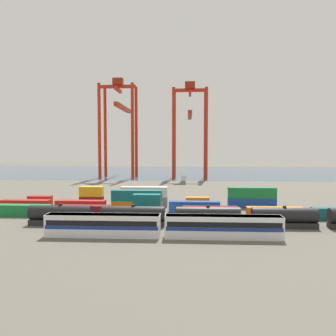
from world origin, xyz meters
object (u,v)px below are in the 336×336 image
(shipping_container_5, at_px, (275,213))
(gantry_crane_west, at_px, (120,118))
(shipping_container_0, at_px, (24,210))
(shipping_container_4, at_px, (210,212))
(shipping_container_11, at_px, (137,206))
(gantry_crane_central, at_px, (190,121))
(passenger_train, at_px, (163,225))
(freight_tank_row, at_px, (208,217))
(shipping_container_9, at_px, (25,205))

(shipping_container_5, xyz_separation_m, gantry_crane_west, (-53.17, 99.05, 28.49))
(shipping_container_0, relative_size, shipping_container_5, 1.00)
(shipping_container_0, height_order, shipping_container_4, same)
(shipping_container_0, distance_m, shipping_container_11, 25.59)
(shipping_container_0, height_order, gantry_crane_central, gantry_crane_central)
(shipping_container_5, distance_m, shipping_container_11, 31.83)
(passenger_train, bearing_deg, shipping_container_11, 108.68)
(gantry_crane_central, bearing_deg, shipping_container_4, -87.67)
(shipping_container_0, distance_m, gantry_crane_central, 108.95)
(gantry_crane_west, xyz_separation_m, gantry_crane_central, (35.24, -0.36, -1.96))
(passenger_train, bearing_deg, gantry_crane_west, 104.57)
(passenger_train, distance_m, freight_tank_row, 11.78)
(passenger_train, bearing_deg, shipping_container_4, 60.57)
(passenger_train, height_order, freight_tank_row, freight_tank_row)
(shipping_container_0, xyz_separation_m, gantry_crane_central, (37.77, 98.69, 26.53))
(shipping_container_4, bearing_deg, gantry_crane_west, 111.62)
(shipping_container_9, bearing_deg, passenger_train, -33.35)
(shipping_container_5, height_order, gantry_crane_central, gantry_crane_central)
(freight_tank_row, height_order, shipping_container_0, freight_tank_row)
(freight_tank_row, relative_size, shipping_container_9, 5.89)
(shipping_container_4, distance_m, gantry_crane_central, 102.27)
(passenger_train, xyz_separation_m, shipping_container_0, (-32.52, 16.40, -0.84))
(shipping_container_4, distance_m, gantry_crane_west, 110.29)
(shipping_container_0, xyz_separation_m, gantry_crane_west, (2.53, 99.05, 28.49))
(passenger_train, bearing_deg, freight_tank_row, 45.27)
(shipping_container_5, xyz_separation_m, gantry_crane_central, (-17.93, 98.69, 26.53))
(freight_tank_row, relative_size, shipping_container_11, 5.89)
(shipping_container_4, relative_size, shipping_container_9, 1.00)
(freight_tank_row, bearing_deg, gantry_crane_central, 91.64)
(shipping_container_5, bearing_deg, shipping_container_4, 180.00)
(freight_tank_row, distance_m, shipping_container_9, 46.25)
(shipping_container_9, xyz_separation_m, gantry_crane_west, (5.46, 92.11, 28.49))
(passenger_train, height_order, gantry_crane_west, gantry_crane_west)
(shipping_container_5, bearing_deg, freight_tank_row, -151.66)
(shipping_container_5, bearing_deg, gantry_crane_west, 118.23)
(shipping_container_9, bearing_deg, shipping_container_4, -8.82)
(shipping_container_0, xyz_separation_m, shipping_container_11, (24.63, 6.94, 0.00))
(freight_tank_row, relative_size, shipping_container_5, 5.89)
(shipping_container_0, bearing_deg, freight_tank_row, -11.13)
(shipping_container_0, bearing_deg, gantry_crane_west, 88.54)
(passenger_train, bearing_deg, shipping_container_9, 146.65)
(gantry_crane_west, bearing_deg, gantry_crane_central, -0.59)
(shipping_container_0, height_order, shipping_container_9, same)
(shipping_container_11, relative_size, gantry_crane_west, 0.25)
(passenger_train, relative_size, shipping_container_5, 3.38)
(freight_tank_row, bearing_deg, shipping_container_4, 83.18)
(shipping_container_4, bearing_deg, passenger_train, -119.43)
(shipping_container_9, bearing_deg, gantry_crane_west, 86.61)
(shipping_container_0, bearing_deg, shipping_container_11, 15.73)
(shipping_container_5, height_order, shipping_container_9, same)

